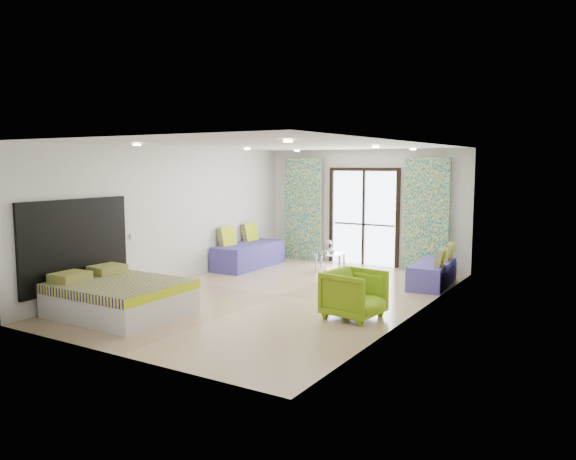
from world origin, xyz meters
The scene contains 24 objects.
floor centered at (0.00, 0.00, 0.00)m, with size 5.00×7.50×0.01m, color tan, non-canonical shape.
ceiling centered at (0.00, 0.00, 2.70)m, with size 5.00×7.50×0.01m, color silver, non-canonical shape.
wall_back centered at (0.00, 3.75, 1.35)m, with size 5.00×0.01×2.70m, color silver, non-canonical shape.
wall_front centered at (0.00, -3.75, 1.35)m, with size 5.00×0.01×2.70m, color silver, non-canonical shape.
wall_left centered at (-2.50, 0.00, 1.35)m, with size 0.01×7.50×2.70m, color silver, non-canonical shape.
wall_right centered at (2.50, 0.00, 1.35)m, with size 0.01×7.50×2.70m, color silver, non-canonical shape.
balcony_door centered at (0.00, 3.72, 1.26)m, with size 1.76×0.08×2.28m.
balcony_rail centered at (0.00, 3.73, 0.95)m, with size 1.52×0.03×0.04m, color #595451.
curtain_left centered at (-1.55, 3.57, 1.25)m, with size 1.00×0.10×2.50m, color white.
curtain_right centered at (1.55, 3.57, 1.25)m, with size 1.00×0.10×2.50m, color white.
downlight_a centered at (-1.40, -2.00, 2.67)m, with size 0.12×0.12×0.02m, color #FFE0B2.
downlight_b centered at (1.40, -2.00, 2.67)m, with size 0.12×0.12×0.02m, color #FFE0B2.
downlight_c centered at (-1.40, 1.00, 2.67)m, with size 0.12×0.12×0.02m, color #FFE0B2.
downlight_d centered at (1.40, 1.00, 2.67)m, with size 0.12×0.12×0.02m, color #FFE0B2.
downlight_e centered at (-1.40, 3.00, 2.67)m, with size 0.12×0.12×0.02m, color #FFE0B2.
downlight_f centered at (1.40, 3.00, 2.67)m, with size 0.12×0.12×0.02m, color #FFE0B2.
headboard centered at (-2.46, -2.41, 1.05)m, with size 0.06×2.10×1.50m, color black.
switch_plate centered at (-2.47, -1.16, 1.05)m, with size 0.02×0.10×0.10m, color silver.
bed centered at (-1.48, -2.41, 0.28)m, with size 1.95×1.59×0.67m.
daybed_left centered at (-2.12, 2.00, 0.30)m, with size 0.81×1.99×0.97m.
daybed_right centered at (2.11, 2.29, 0.25)m, with size 0.77×1.69×0.81m.
coffee_table centered at (-0.30, 2.60, 0.36)m, with size 0.74×0.74×0.70m.
vase centered at (-0.24, 2.53, 0.48)m, with size 0.16×0.16×0.16m, color white.
armchair centered at (1.77, -0.65, 0.41)m, with size 0.80×0.75×0.82m, color #7DA515.
Camera 1 is at (5.30, -8.41, 2.38)m, focal length 35.00 mm.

